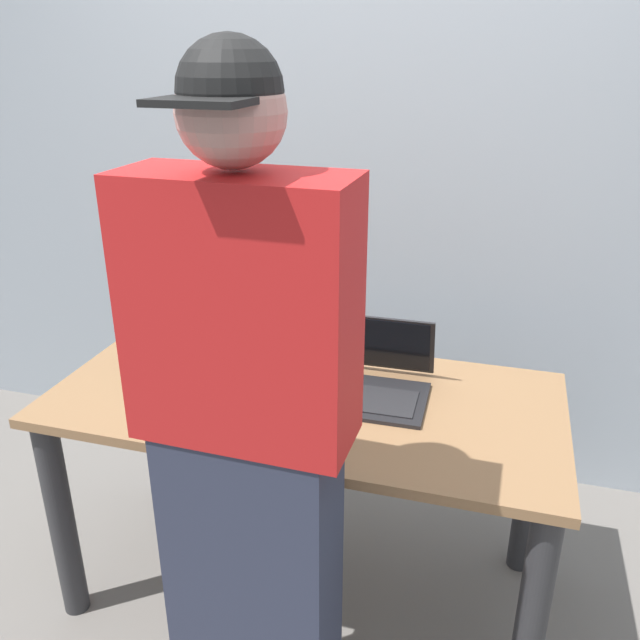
{
  "coord_description": "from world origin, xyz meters",
  "views": [
    {
      "loc": [
        0.52,
        -1.64,
        1.71
      ],
      "look_at": [
        0.05,
        0.0,
        0.99
      ],
      "focal_mm": 36.83,
      "sensor_mm": 36.0,
      "label": 1
    }
  ],
  "objects_px": {
    "beer_bottle_dark": "(210,327)",
    "person_figure": "(248,456)",
    "beer_bottle_amber": "(147,331)",
    "laptop": "(372,377)",
    "coffee_mug": "(196,396)",
    "beer_bottle_brown": "(171,328)"
  },
  "relations": [
    {
      "from": "beer_bottle_dark",
      "to": "person_figure",
      "type": "relative_size",
      "value": 0.17
    },
    {
      "from": "beer_bottle_amber",
      "to": "person_figure",
      "type": "relative_size",
      "value": 0.17
    },
    {
      "from": "laptop",
      "to": "coffee_mug",
      "type": "height_order",
      "value": "laptop"
    },
    {
      "from": "beer_bottle_dark",
      "to": "coffee_mug",
      "type": "distance_m",
      "value": 0.35
    },
    {
      "from": "person_figure",
      "to": "beer_bottle_dark",
      "type": "bearing_deg",
      "value": 121.02
    },
    {
      "from": "beer_bottle_amber",
      "to": "beer_bottle_brown",
      "type": "bearing_deg",
      "value": 15.47
    },
    {
      "from": "beer_bottle_brown",
      "to": "coffee_mug",
      "type": "relative_size",
      "value": 3.12
    },
    {
      "from": "person_figure",
      "to": "beer_bottle_amber",
      "type": "bearing_deg",
      "value": 135.11
    },
    {
      "from": "beer_bottle_dark",
      "to": "coffee_mug",
      "type": "xyz_separation_m",
      "value": [
        0.1,
        -0.33,
        -0.07
      ]
    },
    {
      "from": "beer_bottle_amber",
      "to": "person_figure",
      "type": "bearing_deg",
      "value": -44.89
    },
    {
      "from": "beer_bottle_brown",
      "to": "laptop",
      "type": "bearing_deg",
      "value": 0.26
    },
    {
      "from": "laptop",
      "to": "beer_bottle_amber",
      "type": "bearing_deg",
      "value": -178.12
    },
    {
      "from": "person_figure",
      "to": "coffee_mug",
      "type": "xyz_separation_m",
      "value": [
        -0.31,
        0.36,
        -0.1
      ]
    },
    {
      "from": "laptop",
      "to": "beer_bottle_brown",
      "type": "xyz_separation_m",
      "value": [
        -0.66,
        -0.0,
        0.08
      ]
    },
    {
      "from": "beer_bottle_brown",
      "to": "person_figure",
      "type": "height_order",
      "value": "person_figure"
    },
    {
      "from": "person_figure",
      "to": "coffee_mug",
      "type": "bearing_deg",
      "value": 130.71
    },
    {
      "from": "beer_bottle_dark",
      "to": "beer_bottle_amber",
      "type": "distance_m",
      "value": 0.2
    },
    {
      "from": "laptop",
      "to": "beer_bottle_amber",
      "type": "height_order",
      "value": "beer_bottle_amber"
    },
    {
      "from": "beer_bottle_brown",
      "to": "beer_bottle_amber",
      "type": "bearing_deg",
      "value": -164.53
    },
    {
      "from": "beer_bottle_amber",
      "to": "coffee_mug",
      "type": "bearing_deg",
      "value": -38.98
    },
    {
      "from": "beer_bottle_dark",
      "to": "beer_bottle_amber",
      "type": "bearing_deg",
      "value": -149.52
    },
    {
      "from": "beer_bottle_amber",
      "to": "beer_bottle_dark",
      "type": "bearing_deg",
      "value": 30.48
    }
  ]
}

